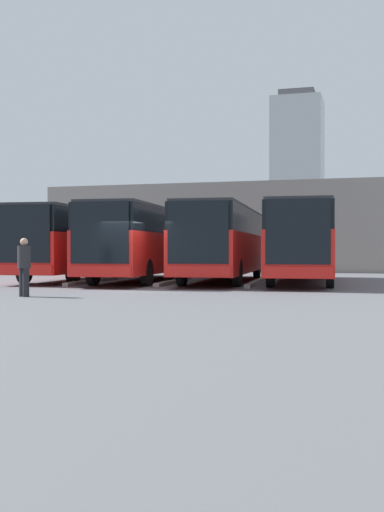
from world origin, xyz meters
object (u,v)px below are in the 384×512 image
at_px(bus_1, 224,241).
at_px(pedestrian, 24,265).
at_px(bus_3, 81,241).
at_px(bus_0, 303,241).
at_px(bus_2, 145,241).

relative_size(bus_1, pedestrian, 6.91).
bearing_deg(bus_3, pedestrian, 102.43).
distance_m(bus_0, pedestrian, 13.20).
distance_m(bus_2, pedestrian, 10.19).
distance_m(bus_1, bus_2, 3.63).
bearing_deg(bus_1, bus_2, 5.54).
bearing_deg(pedestrian, bus_1, 101.64).
distance_m(bus_2, bus_3, 3.64).
bearing_deg(bus_1, pedestrian, 65.92).
height_order(bus_0, bus_2, same).
height_order(bus_1, bus_3, same).
xyz_separation_m(bus_1, pedestrian, (3.83, 10.78, -0.89)).
height_order(bus_0, bus_3, same).
height_order(bus_2, bus_3, same).
relative_size(bus_0, bus_2, 1.00).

